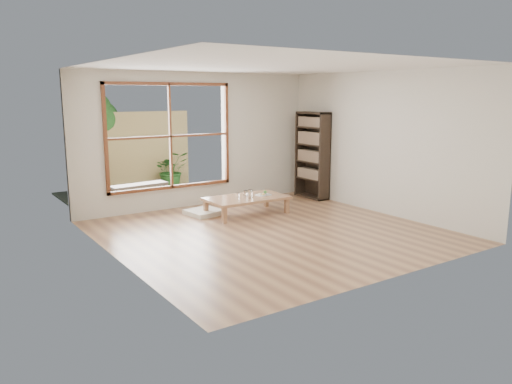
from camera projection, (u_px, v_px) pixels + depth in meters
ground at (270, 232)px, 8.04m from camera, size 5.00×5.00×0.00m
low_table at (247, 199)px, 9.17m from camera, size 1.50×0.86×0.32m
floor_cushion at (204, 212)px, 9.19m from camera, size 0.66×0.66×0.08m
bookshelf at (312, 155)px, 10.55m from camera, size 0.29×0.82×1.82m
glass_tall at (250, 194)px, 9.06m from camera, size 0.09×0.09×0.16m
glass_mid at (245, 193)px, 9.28m from camera, size 0.06×0.06×0.09m
glass_short at (246, 193)px, 9.26m from camera, size 0.08×0.08×0.10m
glass_small at (238, 195)px, 9.16m from camera, size 0.06×0.06×0.08m
food_tray at (264, 194)px, 9.34m from camera, size 0.27×0.20×0.08m
deck at (150, 199)px, 10.60m from camera, size 2.80×2.00×0.05m
garden_bench at (139, 187)px, 10.11m from camera, size 1.20×0.46×0.37m
bamboo_fence at (131, 152)px, 11.24m from camera, size 2.80×0.06×1.80m
shrub_right at (172, 170)px, 11.56m from camera, size 0.84×0.75×0.86m
shrub_left at (99, 178)px, 10.41m from camera, size 0.55×0.48×0.87m
garden_tree at (95, 120)px, 10.98m from camera, size 1.04×0.85×2.22m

